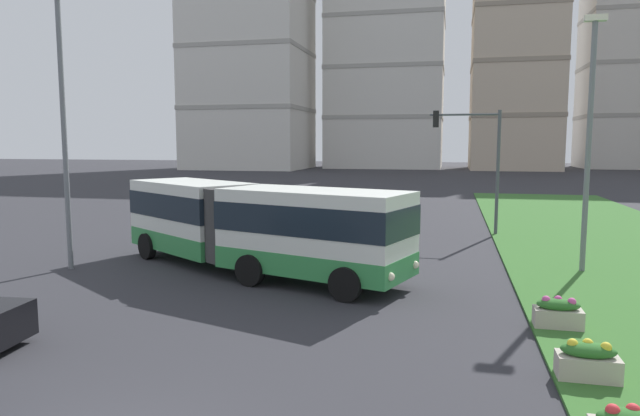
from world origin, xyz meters
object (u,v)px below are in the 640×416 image
Objects in this scene: traffic_light_far_right at (476,150)px; streetlight_left at (63,120)px; flower_planter_1 at (588,360)px; apartment_tower_centre at (517,41)px; streetlight_median at (589,134)px; apartment_tower_westcentre at (387,24)px; articulated_bus at (251,225)px; flower_planter_2 at (558,313)px; apartment_tower_west at (249,53)px.

traffic_light_far_right is 18.09m from streetlight_left.
streetlight_left is at bearing -142.07° from traffic_light_far_right.
apartment_tower_centre is at bearing 85.27° from flower_planter_1.
streetlight_median is 82.82m from apartment_tower_centre.
flower_planter_1 is 97.52m from apartment_tower_westcentre.
streetlight_median is (1.90, 9.61, 4.33)m from flower_planter_1.
flower_planter_2 is (9.27, -4.16, -1.23)m from articulated_bus.
streetlight_left is 89.25m from apartment_tower_westcentre.
articulated_bus is at bearing -86.50° from apartment_tower_westcentre.
apartment_tower_westcentre is (-14.52, 93.04, 25.36)m from flower_planter_1.
apartment_tower_westcentre is at bearing 99.17° from flower_planter_2.
apartment_tower_westcentre is (22.67, 9.76, 5.92)m from apartment_tower_west.
streetlight_median is at bearing -62.05° from apartment_tower_west.
streetlight_median reaches higher than flower_planter_2.
streetlight_median reaches higher than traffic_light_far_right.
streetlight_median is (17.59, 3.42, -0.50)m from streetlight_left.
articulated_bus is 10.23m from flower_planter_2.
apartment_tower_centre reaches higher than articulated_bus.
articulated_bus is 0.22× the size of apartment_tower_westcentre.
streetlight_left is at bearing -168.99° from streetlight_median.
articulated_bus is at bearing 142.11° from flower_planter_1.
articulated_bus is 87.26m from apartment_tower_centre.
apartment_tower_centre is (23.19, 84.36, 16.13)m from streetlight_left.
streetlight_left is 1.11× the size of streetlight_median.
articulated_bus is at bearing -101.38° from apartment_tower_centre.
flower_planter_2 is 0.11× the size of streetlight_left.
apartment_tower_westcentre reaches higher than traffic_light_far_right.
streetlight_left is (-14.24, -11.09, 1.15)m from traffic_light_far_right.
apartment_tower_west is 25.38m from apartment_tower_westcentre.
apartment_tower_centre is (16.77, 83.33, 19.73)m from articulated_bus.
flower_planter_1 is 93.25m from apartment_tower_west.
streetlight_median is at bearing -78.87° from apartment_tower_westcentre.
apartment_tower_west is (-39.09, 73.67, 15.11)m from streetlight_median.
articulated_bus is 0.27× the size of apartment_tower_centre.
apartment_tower_west is at bearing 114.07° from flower_planter_1.
streetlight_left is at bearing -170.92° from articulated_bus.
apartment_tower_centre is (8.95, 73.27, 17.28)m from traffic_light_far_right.
apartment_tower_westcentre is (-16.42, 83.43, 21.03)m from streetlight_median.
flower_planter_2 is at bearing -24.18° from articulated_bus.
articulated_bus is at bearing -127.81° from traffic_light_far_right.
traffic_light_far_right is (-1.45, 14.23, 3.68)m from flower_planter_2.
flower_planter_2 is at bearing -106.16° from streetlight_median.
flower_planter_1 and flower_planter_2 have the same top height.
streetlight_left reaches higher than flower_planter_2.
flower_planter_1 is 0.11× the size of streetlight_left.
apartment_tower_west is (-27.92, 76.06, 18.21)m from articulated_bus.
apartment_tower_westcentre is 1.21× the size of apartment_tower_centre.
streetlight_left is at bearing -105.37° from apartment_tower_centre.
apartment_tower_west is at bearing 114.87° from flower_planter_2.
articulated_bus reaches higher than flower_planter_1.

